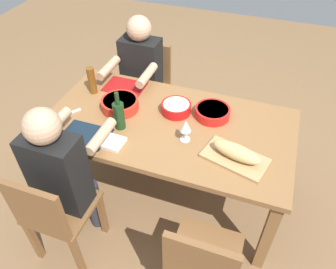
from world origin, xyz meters
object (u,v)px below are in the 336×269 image
Objects in this scene: diner_far_right at (62,170)px; bread_loaf at (236,152)px; dining_table at (168,132)px; cutting_board at (235,158)px; chair_far_left at (202,263)px; beer_bottle at (92,81)px; chair_near_right at (148,83)px; napkin_stack at (113,143)px; serving_bowl_pasta at (176,107)px; chair_far_right at (53,214)px; serving_bowl_salad at (212,112)px; serving_bowl_fruit at (120,104)px; wine_bottle at (119,115)px; diner_near_right at (140,73)px; wine_glass at (186,127)px.

bread_loaf is at bearing -157.42° from diner_far_right.
cutting_board is (-0.52, 0.19, 0.09)m from dining_table.
chair_far_left is at bearing 169.27° from diner_far_right.
beer_bottle reaches higher than dining_table.
chair_near_right is at bearing -58.55° from dining_table.
dining_table is at bearing 166.93° from beer_bottle.
serving_bowl_pasta is at bearing -121.43° from napkin_stack.
chair_far_right reaches higher than serving_bowl_salad.
chair_near_right and bread_loaf have the same top height.
diner_far_right is at bearing -10.73° from chair_far_left.
serving_bowl_fruit is 0.22m from wine_bottle.
serving_bowl_fruit is at bearing -14.18° from cutting_board.
diner_near_right reaches higher than bread_loaf.
chair_far_right is 0.76m from wine_bottle.
diner_far_right is 1.41× the size of chair_far_left.
beer_bottle is (1.20, -0.35, 0.04)m from bread_loaf.
wine_bottle reaches higher than serving_bowl_pasta.
serving_bowl_salad is 0.74m from napkin_stack.
diner_near_right reaches higher than wine_glass.
chair_near_right reaches higher than napkin_stack.
serving_bowl_salad is (-0.76, -0.97, 0.30)m from chair_far_right.
chair_far_left is 3.86× the size of beer_bottle.
chair_far_right is 1.10m from serving_bowl_pasta.
dining_table is 0.78m from diner_far_right.
cutting_board is (-0.91, 0.23, -0.04)m from serving_bowl_fruit.
cutting_board is at bearing -157.42° from diner_far_right.
diner_far_right is at bearing 81.71° from serving_bowl_fruit.
chair_far_right is 1.20m from cutting_board.
napkin_stack reaches higher than dining_table.
diner_far_right is 5.45× the size of beer_bottle.
wine_bottle is 0.50m from beer_bottle.
bread_loaf is at bearing -92.99° from chair_far_left.
diner_near_right is at bearing -113.84° from beer_bottle.
wine_glass is at bearing -176.58° from wine_bottle.
bread_loaf is at bearing 159.53° from dining_table.
chair_far_right is 1.21m from bread_loaf.
wine_glass is at bearing 142.93° from dining_table.
diner_near_right is at bearing -51.47° from dining_table.
chair_far_left is at bearing 116.82° from serving_bowl_pasta.
diner_far_right is (0.00, 1.40, 0.21)m from chair_near_right.
napkin_stack is (0.44, 0.20, -0.10)m from wine_glass.
dining_table is 0.57m from bread_loaf.
chair_far_left is 0.68m from bread_loaf.
chair_far_right reaches higher than dining_table.
diner_far_right reaches higher than chair_near_right.
chair_near_right is 1.42m from diner_far_right.
serving_bowl_pasta is at bearing -165.73° from serving_bowl_fruit.
beer_bottle reaches higher than cutting_board.
serving_bowl_fruit is 0.68m from serving_bowl_salad.
beer_bottle is (0.20, -0.77, 0.15)m from diner_far_right.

